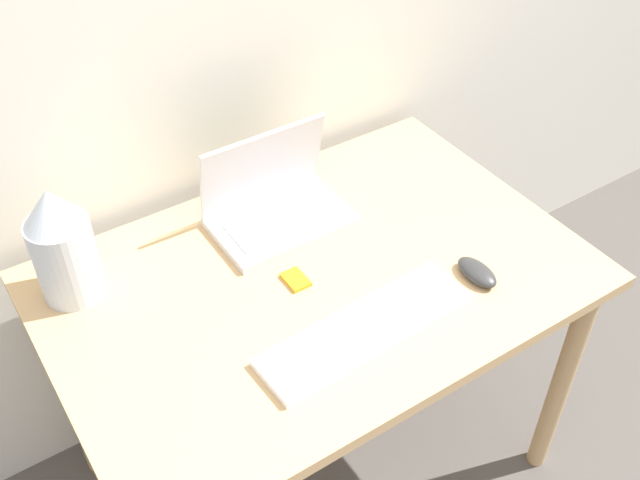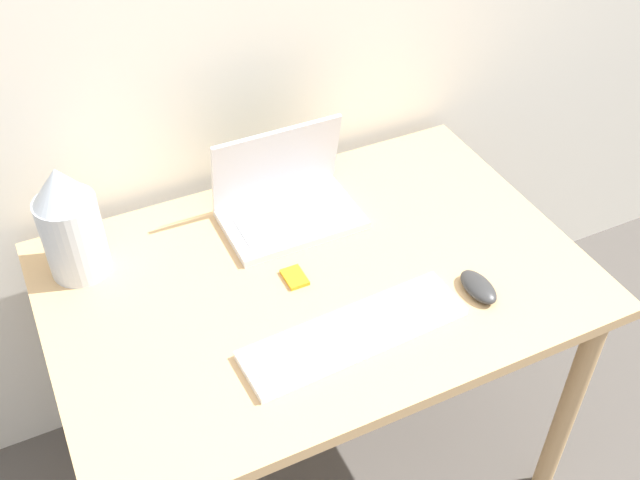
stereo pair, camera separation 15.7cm
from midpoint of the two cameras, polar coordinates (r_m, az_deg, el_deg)
name	(u,v)px [view 1 (the left image)]	position (r m, az deg, el deg)	size (l,w,h in m)	color
desk	(317,304)	(1.70, -2.91, -4.99)	(1.16, 0.78, 0.74)	tan
laptop	(275,203)	(1.75, -6.05, 2.74)	(0.32, 0.21, 0.22)	silver
keyboard	(365,328)	(1.51, 0.50, -6.91)	(0.48, 0.15, 0.02)	white
mouse	(477,272)	(1.64, 9.22, -2.56)	(0.06, 0.11, 0.03)	#2D2D2D
vase	(62,245)	(1.62, -21.74, -0.46)	(0.13, 0.13, 0.27)	silver
mp3_player	(296,280)	(1.62, -4.64, -3.16)	(0.04, 0.06, 0.01)	orange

